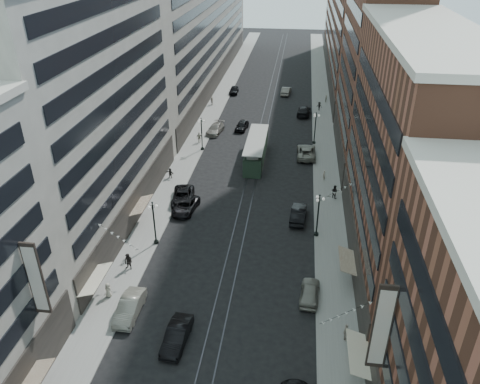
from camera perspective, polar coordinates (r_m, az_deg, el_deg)
The scene contains 37 objects.
ground at distance 81.51m, azimuth 2.48°, elevation 6.18°, with size 220.00×220.00×0.00m, color black.
sidewalk_west at distance 92.16m, azimuth -3.85°, elevation 8.95°, with size 4.00×180.00×0.15m, color gray.
sidewalk_east at distance 90.69m, azimuth 10.08°, elevation 8.23°, with size 4.00×180.00×0.15m, color gray.
rail_west at distance 90.83m, azimuth 2.62°, elevation 8.64°, with size 0.12×180.00×0.02m, color #2D2D33.
rail_east at distance 90.74m, azimuth 3.51°, elevation 8.59°, with size 0.12×180.00×0.02m, color #2D2D33.
building_west_mid at distance 56.02m, azimuth -17.70°, elevation 9.34°, with size 8.00×36.00×28.00m, color #A7A194.
building_west_far at distance 114.79m, azimuth -4.63°, elevation 19.61°, with size 8.00×90.00×26.00m, color #A7A194.
building_east_mid at distance 48.39m, azimuth 19.69°, elevation 3.35°, with size 8.00×30.00×24.00m, color brown.
building_east_tower at distance 72.50m, azimuth 16.89°, elevation 19.47°, with size 8.00×26.00×42.00m, color brown.
building_east_far at distance 121.97m, azimuth 13.10°, elevation 19.08°, with size 8.00×72.00×24.00m, color brown.
lamppost_sw_far at distance 53.73m, azimuth -10.43°, elevation -3.56°, with size 1.03×1.14×5.52m.
lamppost_sw_mid at distance 77.02m, azimuth -4.69°, elevation 7.20°, with size 1.03×1.14×5.52m.
lamppost_se_far at distance 54.96m, azimuth 9.49°, elevation -2.66°, with size 1.03×1.14×5.52m.
lamppost_se_mid at distance 80.19m, azimuth 9.15°, elevation 7.83°, with size 1.03×1.14×5.52m.
streetcar at distance 73.80m, azimuth 1.97°, elevation 5.08°, with size 2.90×13.09×3.62m.
car_1 at distance 46.34m, azimuth -13.31°, elevation -13.52°, with size 1.79×5.15×1.70m, color gray.
car_2 at distance 60.76m, azimuth -6.64°, elevation -1.71°, with size 2.46×5.33×1.48m, color black.
car_4 at distance 47.35m, azimuth 8.50°, elevation -11.97°, with size 1.85×4.61×1.57m, color slate.
car_5 at distance 43.06m, azimuth -7.71°, elevation -16.94°, with size 1.74×4.99×1.64m, color black.
pedestrian_1 at distance 48.59m, azimuth -15.77°, elevation -11.42°, with size 0.78×0.43×1.59m, color #A39C87.
pedestrian_2 at distance 51.43m, azimuth -13.44°, elevation -8.26°, with size 0.94×0.52×1.94m, color black.
pedestrian_4 at distance 43.71m, azimuth 12.78°, elevation -16.31°, with size 1.01×0.46×1.72m, color #AC9D8E.
car_7 at distance 62.84m, azimuth -6.99°, elevation -0.54°, with size 2.73×5.92×1.65m, color black.
car_8 at distance 84.81m, azimuth -3.04°, elevation 7.68°, with size 2.23×5.49×1.59m, color gray.
car_9 at distance 107.33m, azimuth -0.75°, elevation 12.33°, with size 1.83×4.55×1.55m, color black.
car_10 at distance 58.98m, azimuth 7.13°, elevation -2.64°, with size 1.83×5.24×1.73m, color black.
car_11 at distance 76.02m, azimuth 8.08°, elevation 4.88°, with size 2.91×6.31×1.75m, color gray.
car_12 at distance 94.53m, azimuth 7.80°, elevation 9.77°, with size 2.39×5.89×1.71m, color black.
car_13 at distance 86.27m, azimuth 0.22°, elevation 8.09°, with size 1.85×4.60×1.57m, color black.
car_14 at distance 106.99m, azimuth 5.65°, elevation 12.18°, with size 1.80×5.16×1.70m, color slate.
pedestrian_5 at distance 69.08m, azimuth -8.52°, elevation 2.31°, with size 1.41×0.41×1.52m, color black.
pedestrian_6 at distance 80.63m, azimuth -4.99°, elevation 6.64°, with size 1.05×0.48×1.80m, color #A39D87.
pedestrian_7 at distance 64.24m, azimuth 11.43°, elevation 0.05°, with size 0.92×0.50×1.89m, color black.
pedestrian_8 at distance 68.69m, azimuth 10.20°, elevation 2.01°, with size 0.56×0.37×1.54m, color #C0B39F.
pedestrian_9 at distance 97.28m, azimuth 9.64°, elevation 10.29°, with size 1.11×0.46×1.71m, color black.
pedestrian_extra_0 at distance 99.46m, azimuth -3.45°, elevation 11.02°, with size 1.49×0.43×1.60m, color #9E9383.
pedestrian_extra_1 at distance 102.55m, azimuth 10.45°, elevation 11.13°, with size 0.89×0.40×1.51m, color #B1A893.
Camera 1 is at (6.13, -14.89, 31.59)m, focal length 35.00 mm.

